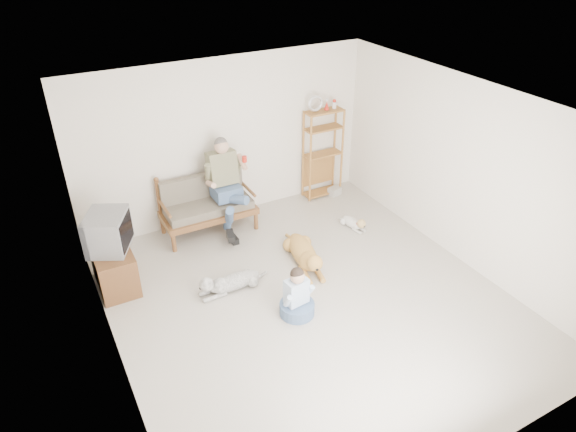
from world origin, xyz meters
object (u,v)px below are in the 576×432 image
loveseat (207,203)px  golden_retriever (305,255)px  etagere (323,153)px  tv_stand (114,268)px

loveseat → golden_retriever: (0.91, -1.62, -0.32)m
etagere → tv_stand: 4.12m
tv_stand → loveseat: bearing=25.3°
tv_stand → golden_retriever: 2.73m
loveseat → tv_stand: 1.87m
tv_stand → golden_retriever: size_ratio=0.66×
loveseat → etagere: etagere is taller
loveseat → golden_retriever: 1.89m
tv_stand → golden_retriever: tv_stand is taller
etagere → loveseat: bearing=-176.4°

